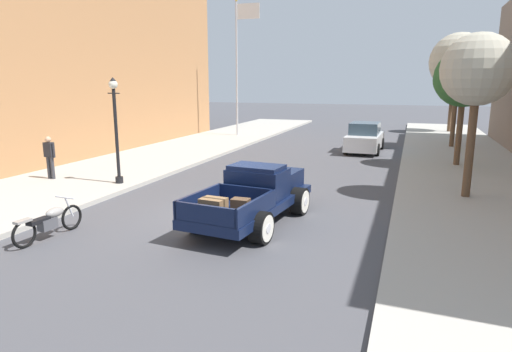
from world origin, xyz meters
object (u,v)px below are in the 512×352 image
object	(u,v)px
hotrod_truck_navy	(256,194)
street_tree_second	(464,78)
car_background_white	(365,138)
street_tree_nearest	(478,71)
street_tree_third	(459,62)
street_tree_farthest	(453,80)
pedestrian_sidewalk_left	(50,155)
motorcycle_parked	(49,221)
street_lamp_near	(116,123)
flagpole	(240,54)

from	to	relation	value
hotrod_truck_navy	street_tree_second	world-z (taller)	street_tree_second
car_background_white	street_tree_nearest	distance (m)	11.13
car_background_white	street_tree_third	distance (m)	6.91
street_tree_farthest	pedestrian_sidewalk_left	bearing A→B (deg)	-123.71
pedestrian_sidewalk_left	street_tree_farthest	bearing A→B (deg)	56.29
car_background_white	motorcycle_parked	bearing A→B (deg)	-109.08
motorcycle_parked	street_tree_nearest	size ratio (longest dim) A/B	0.41
car_background_white	street_lamp_near	world-z (taller)	street_lamp_near
flagpole	street_tree_third	distance (m)	13.83
hotrod_truck_navy	street_tree_third	bearing A→B (deg)	69.62
flagpole	street_tree_farthest	bearing A→B (deg)	28.30
hotrod_truck_navy	motorcycle_parked	world-z (taller)	hotrod_truck_navy
pedestrian_sidewalk_left	street_tree_farthest	distance (m)	28.61
car_background_white	pedestrian_sidewalk_left	world-z (taller)	pedestrian_sidewalk_left
pedestrian_sidewalk_left	street_lamp_near	bearing A→B (deg)	4.54
motorcycle_parked	street_tree_nearest	distance (m)	13.10
car_background_white	hotrod_truck_navy	bearing A→B (deg)	-96.30
street_tree_third	street_tree_farthest	world-z (taller)	street_tree_third
street_tree_third	street_lamp_near	bearing A→B (deg)	-130.25
hotrod_truck_navy	street_lamp_near	xyz separation A→B (m)	(-6.15, 2.18, 1.63)
pedestrian_sidewalk_left	hotrod_truck_navy	bearing A→B (deg)	-12.04
pedestrian_sidewalk_left	street_lamp_near	world-z (taller)	street_lamp_near
pedestrian_sidewalk_left	street_tree_second	world-z (taller)	street_tree_second
motorcycle_parked	street_tree_farthest	world-z (taller)	street_tree_farthest
street_lamp_near	street_tree_farthest	bearing A→B (deg)	61.30
hotrod_truck_navy	street_tree_second	size ratio (longest dim) A/B	0.98
street_tree_nearest	street_lamp_near	bearing A→B (deg)	-169.94
street_tree_nearest	street_tree_second	xyz separation A→B (m)	(0.21, 6.16, -0.17)
motorcycle_parked	street_tree_second	size ratio (longest dim) A/B	0.41
flagpole	street_tree_farthest	size ratio (longest dim) A/B	1.73
street_lamp_near	flagpole	distance (m)	16.22
motorcycle_parked	street_tree_third	xyz separation A→B (m)	(10.62, 19.92, 4.52)
hotrod_truck_navy	street_tree_farthest	bearing A→B (deg)	75.39
street_tree_second	street_tree_third	xyz separation A→B (m)	(0.24, 6.37, 0.96)
hotrod_truck_navy	motorcycle_parked	distance (m)	5.35
pedestrian_sidewalk_left	flagpole	bearing A→B (deg)	84.25
street_lamp_near	street_tree_third	xyz separation A→B (m)	(12.41, 14.66, 2.57)
car_background_white	street_tree_second	size ratio (longest dim) A/B	0.84
street_tree_third	street_tree_farthest	bearing A→B (deg)	87.23
car_background_white	street_tree_second	distance (m)	6.55
car_background_white	street_tree_second	world-z (taller)	street_tree_second
hotrod_truck_navy	pedestrian_sidewalk_left	size ratio (longest dim) A/B	3.07
street_lamp_near	street_tree_third	size ratio (longest dim) A/B	0.60
motorcycle_parked	pedestrian_sidewalk_left	bearing A→B (deg)	133.40
car_background_white	flagpole	distance (m)	11.08
hotrod_truck_navy	street_lamp_near	bearing A→B (deg)	160.50
car_background_white	street_tree_farthest	world-z (taller)	street_tree_farthest
motorcycle_parked	street_tree_second	bearing A→B (deg)	52.55
street_tree_third	pedestrian_sidewalk_left	bearing A→B (deg)	-135.91
street_tree_second	car_background_white	bearing A→B (deg)	141.61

